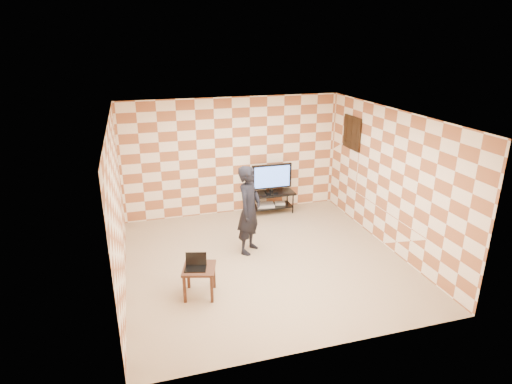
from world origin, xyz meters
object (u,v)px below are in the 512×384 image
person (249,210)px  tv_stand (271,198)px  side_table (199,272)px  tv (272,177)px

person → tv_stand: bearing=10.0°
side_table → person: (1.16, 1.23, 0.45)m
tv → person: person is taller
tv → tv_stand: bearing=90.2°
side_table → person: 1.76m
tv_stand → person: size_ratio=0.62×
person → side_table: bearing=177.2°
tv → person: size_ratio=0.55×
tv → person: (-1.01, -1.72, -0.02)m
tv_stand → tv: bearing=-89.8°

